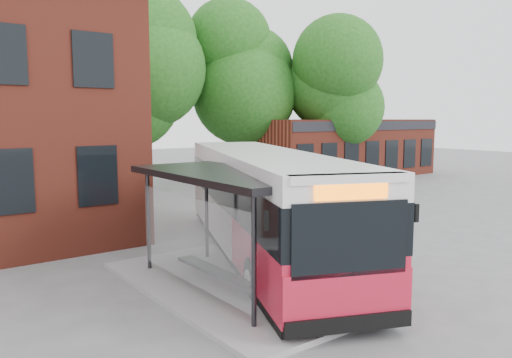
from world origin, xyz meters
TOP-DOWN VIEW (x-y plane):
  - ground at (0.00, 0.00)m, footprint 100.00×100.00m
  - shop_row at (15.00, 14.00)m, footprint 14.00×6.20m
  - bus_shelter at (-4.50, -1.00)m, footprint 3.60×7.00m
  - bike_rail at (9.28, 10.00)m, footprint 5.20×0.10m
  - tree_0 at (-6.00, 16.00)m, footprint 7.92×7.92m
  - tree_1 at (1.00, 17.00)m, footprint 7.92×7.92m
  - tree_2 at (8.00, 16.00)m, footprint 7.92×7.92m
  - tree_3 at (13.00, 12.00)m, footprint 7.04×7.04m
  - city_bus at (-1.97, 0.81)m, footprint 7.19×12.37m
  - bicycle_0 at (7.05, 9.21)m, footprint 1.67×0.93m
  - bicycle_1 at (7.45, 10.99)m, footprint 1.79×0.58m
  - bicycle_2 at (7.60, 10.20)m, footprint 1.92×0.98m
  - bicycle_3 at (9.46, 10.22)m, footprint 1.84×0.63m
  - bicycle_4 at (9.70, 9.92)m, footprint 1.82×0.96m
  - bicycle_5 at (9.87, 9.54)m, footprint 1.82×1.19m
  - bicycle_6 at (11.64, 9.17)m, footprint 1.71×1.00m
  - bicycle_7 at (12.34, 9.55)m, footprint 1.53×0.73m
  - bicycle_extra_0 at (11.74, 10.32)m, footprint 1.91×1.32m

SIDE VIEW (x-z plane):
  - ground at x=0.00m, z-range 0.00..0.00m
  - bike_rail at x=9.28m, z-range 0.00..0.38m
  - bicycle_0 at x=7.05m, z-range 0.00..0.83m
  - bicycle_6 at x=11.64m, z-range 0.00..0.85m
  - bicycle_7 at x=12.34m, z-range 0.00..0.89m
  - bicycle_4 at x=9.70m, z-range 0.00..0.91m
  - bicycle_extra_0 at x=11.74m, z-range 0.00..0.95m
  - bicycle_2 at x=7.60m, z-range 0.00..0.96m
  - bicycle_5 at x=9.87m, z-range 0.00..1.07m
  - bicycle_1 at x=7.45m, z-range 0.00..1.07m
  - bicycle_3 at x=9.46m, z-range 0.00..1.09m
  - bus_shelter at x=-4.50m, z-range 0.00..2.90m
  - city_bus at x=-1.97m, z-range 0.00..3.13m
  - shop_row at x=15.00m, z-range 0.00..4.00m
  - tree_3 at x=13.00m, z-range 0.00..9.28m
  - tree_1 at x=1.00m, z-range 0.00..10.40m
  - tree_0 at x=-6.00m, z-range 0.00..11.00m
  - tree_2 at x=8.00m, z-range 0.00..11.00m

